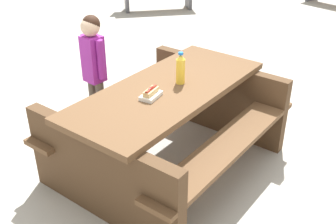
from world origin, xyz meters
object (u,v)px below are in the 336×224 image
at_px(picnic_table, 168,120).
at_px(child_in_coat, 93,59).
at_px(soda_bottle, 180,69).
at_px(hotdog_tray, 151,94).

distance_m(picnic_table, child_in_coat, 0.98).
bearing_deg(soda_bottle, picnic_table, -31.57).
xyz_separation_m(hotdog_tray, child_in_coat, (-0.55, -0.81, -0.05)).
relative_size(picnic_table, hotdog_tray, 11.08).
height_order(soda_bottle, child_in_coat, child_in_coat).
relative_size(soda_bottle, child_in_coat, 0.23).
xyz_separation_m(soda_bottle, hotdog_tray, (0.32, -0.12, -0.09)).
distance_m(soda_bottle, hotdog_tray, 0.35).
bearing_deg(soda_bottle, hotdog_tray, -20.79).
xyz_separation_m(soda_bottle, child_in_coat, (-0.24, -0.93, -0.14)).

